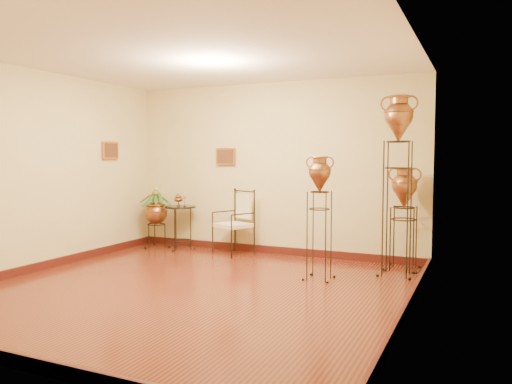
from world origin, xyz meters
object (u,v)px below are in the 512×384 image
at_px(amphora_tall, 398,183).
at_px(armchair, 233,222).
at_px(side_table, 180,227).
at_px(amphora_mid, 319,217).
at_px(planter_urn, 156,210).

distance_m(amphora_tall, armchair, 2.78).
bearing_deg(armchair, side_table, -155.10).
distance_m(amphora_mid, side_table, 3.03).
relative_size(amphora_mid, armchair, 1.55).
bearing_deg(side_table, amphora_tall, -6.01).
relative_size(planter_urn, side_table, 1.25).
xyz_separation_m(amphora_mid, side_table, (-2.81, 1.04, -0.43)).
bearing_deg(side_table, armchair, -0.05).
distance_m(armchair, side_table, 1.03).
height_order(amphora_mid, side_table, amphora_mid).
xyz_separation_m(amphora_mid, planter_urn, (-3.32, 1.04, -0.16)).
height_order(amphora_tall, side_table, amphora_tall).
bearing_deg(armchair, amphora_mid, -5.27).
height_order(amphora_tall, amphora_mid, amphora_tall).
bearing_deg(armchair, planter_urn, -155.05).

